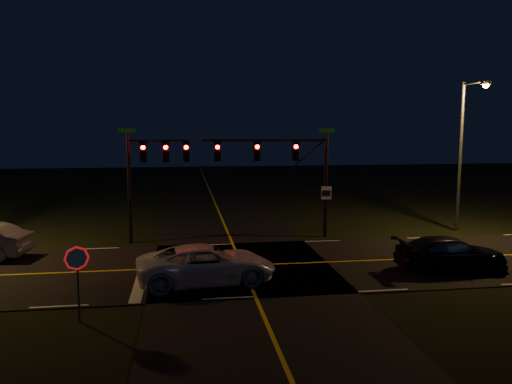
{
  "coord_description": "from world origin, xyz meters",
  "views": [
    {
      "loc": [
        -2.56,
        -22.04,
        6.28
      ],
      "look_at": [
        0.94,
        2.0,
        3.16
      ],
      "focal_mm": 35.0,
      "sensor_mm": 36.0,
      "label": 1
    }
  ],
  "objects": [
    {
      "name": "ground",
      "position": [
        0.0,
        0.0,
        0.0
      ],
      "size": [
        120.0,
        120.0,
        0.0
      ],
      "primitive_type": "plane",
      "color": "black",
      "rests_on": "ground"
    },
    {
      "name": "road_ew",
      "position": [
        0.0,
        0.0,
        0.02
      ],
      "size": [
        120.0,
        9.0,
        0.04
      ],
      "primitive_type": "cube",
      "color": "black",
      "rests_on": "ground"
    },
    {
      "name": "road_ns",
      "position": [
        0.0,
        0.0,
        0.02
      ],
      "size": [
        8.0,
        120.0,
        0.04
      ],
      "primitive_type": "cube",
      "color": "black",
      "rests_on": "ground"
    },
    {
      "name": "lane_markings",
      "position": [
        0.24,
        -0.1,
        0.04
      ],
      "size": [
        120.0,
        120.0,
        0.01
      ],
      "color": "gold",
      "rests_on": "ground"
    },
    {
      "name": "streetlight_ne",
      "position": [
        14.0,
        5.64,
        5.34
      ],
      "size": [
        0.5,
        2.46,
        9.0
      ],
      "color": "#4F5357",
      "rests_on": "ground"
    },
    {
      "name": "signal_mast_ne",
      "position": [
        3.14,
        5.49,
        4.35
      ],
      "size": [
        7.47,
        0.41,
        6.26
      ],
      "color": "black",
      "rests_on": "ground"
    },
    {
      "name": "signal_mast_nw",
      "position": [
        -4.39,
        5.49,
        4.26
      ],
      "size": [
        3.77,
        0.41,
        6.26
      ],
      "color": "black",
      "rests_on": "ground"
    },
    {
      "name": "stop_sign",
      "position": [
        -6.0,
        -5.83,
        1.84
      ],
      "size": [
        0.75,
        0.33,
        2.55
      ],
      "color": "#4F5357",
      "rests_on": "ground"
    },
    {
      "name": "pickup_white",
      "position": [
        -1.71,
        -2.35,
        0.77
      ],
      "size": [
        3.95,
        6.21,
        1.55
      ],
      "primitive_type": "imported",
      "rotation": [
        0.0,
        0.0,
        1.7
      ],
      "color": "silver",
      "rests_on": "ground"
    },
    {
      "name": "suv_dark",
      "position": [
        9.14,
        -1.87,
        0.72
      ],
      "size": [
        2.07,
        4.97,
        1.44
      ],
      "primitive_type": "imported",
      "rotation": [
        0.0,
        0.0,
        1.57
      ],
      "color": "black",
      "rests_on": "ground"
    }
  ]
}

